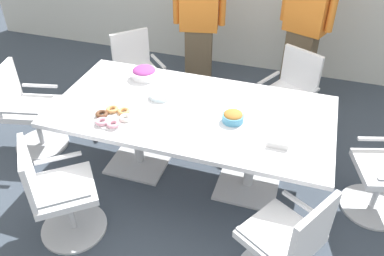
{
  "coord_description": "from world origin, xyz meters",
  "views": [
    {
      "loc": [
        0.87,
        -2.69,
        2.67
      ],
      "look_at": [
        0.0,
        0.0,
        0.55
      ],
      "focal_mm": 37.0,
      "sensor_mm": 36.0,
      "label": 1
    }
  ],
  "objects_px": {
    "office_chair_2": "(58,196)",
    "snack_bowl_pretzels": "(233,117)",
    "office_chair_5": "(289,99)",
    "snack_bowl_candy_mix": "(144,73)",
    "office_chair_3": "(285,246)",
    "donut_platter": "(113,117)",
    "conference_table": "(192,121)",
    "person_standing_0": "(199,23)",
    "plate_stack": "(160,95)",
    "office_chair_0": "(138,78)",
    "napkin_pile": "(279,140)",
    "person_standing_1": "(305,23)",
    "office_chair_1": "(29,113)"
  },
  "relations": [
    {
      "from": "conference_table",
      "to": "person_standing_0",
      "type": "relative_size",
      "value": 1.42
    },
    {
      "from": "person_standing_0",
      "to": "snack_bowl_candy_mix",
      "type": "height_order",
      "value": "person_standing_0"
    },
    {
      "from": "office_chair_3",
      "to": "donut_platter",
      "type": "distance_m",
      "value": 1.68
    },
    {
      "from": "conference_table",
      "to": "snack_bowl_candy_mix",
      "type": "bearing_deg",
      "value": 147.78
    },
    {
      "from": "office_chair_5",
      "to": "person_standing_1",
      "type": "height_order",
      "value": "person_standing_1"
    },
    {
      "from": "office_chair_1",
      "to": "napkin_pile",
      "type": "height_order",
      "value": "office_chair_1"
    },
    {
      "from": "office_chair_0",
      "to": "napkin_pile",
      "type": "xyz_separation_m",
      "value": [
        1.73,
        -1.14,
        0.37
      ]
    },
    {
      "from": "person_standing_1",
      "to": "napkin_pile",
      "type": "xyz_separation_m",
      "value": [
        0.0,
        -1.87,
        -0.22
      ]
    },
    {
      "from": "conference_table",
      "to": "snack_bowl_candy_mix",
      "type": "relative_size",
      "value": 9.56
    },
    {
      "from": "person_standing_1",
      "to": "snack_bowl_pretzels",
      "type": "xyz_separation_m",
      "value": [
        -0.4,
        -1.7,
        -0.2
      ]
    },
    {
      "from": "conference_table",
      "to": "donut_platter",
      "type": "height_order",
      "value": "donut_platter"
    },
    {
      "from": "office_chair_2",
      "to": "office_chair_3",
      "type": "xyz_separation_m",
      "value": [
        1.74,
        0.07,
        0.0
      ]
    },
    {
      "from": "office_chair_5",
      "to": "donut_platter",
      "type": "xyz_separation_m",
      "value": [
        -1.34,
        -1.32,
        0.36
      ]
    },
    {
      "from": "snack_bowl_pretzels",
      "to": "office_chair_5",
      "type": "bearing_deg",
      "value": 69.85
    },
    {
      "from": "office_chair_5",
      "to": "person_standing_0",
      "type": "height_order",
      "value": "person_standing_0"
    },
    {
      "from": "plate_stack",
      "to": "napkin_pile",
      "type": "height_order",
      "value": "napkin_pile"
    },
    {
      "from": "office_chair_5",
      "to": "snack_bowl_candy_mix",
      "type": "height_order",
      "value": "office_chair_5"
    },
    {
      "from": "office_chair_3",
      "to": "person_standing_1",
      "type": "xyz_separation_m",
      "value": [
        -0.18,
        2.54,
        0.59
      ]
    },
    {
      "from": "office_chair_0",
      "to": "office_chair_3",
      "type": "distance_m",
      "value": 2.64
    },
    {
      "from": "person_standing_1",
      "to": "snack_bowl_pretzels",
      "type": "height_order",
      "value": "person_standing_1"
    },
    {
      "from": "office_chair_2",
      "to": "plate_stack",
      "type": "relative_size",
      "value": 4.63
    },
    {
      "from": "person_standing_1",
      "to": "plate_stack",
      "type": "bearing_deg",
      "value": 75.06
    },
    {
      "from": "conference_table",
      "to": "donut_platter",
      "type": "distance_m",
      "value": 0.69
    },
    {
      "from": "person_standing_1",
      "to": "snack_bowl_pretzels",
      "type": "distance_m",
      "value": 1.76
    },
    {
      "from": "snack_bowl_candy_mix",
      "to": "plate_stack",
      "type": "height_order",
      "value": "snack_bowl_candy_mix"
    },
    {
      "from": "office_chair_1",
      "to": "napkin_pile",
      "type": "bearing_deg",
      "value": 73.81
    },
    {
      "from": "office_chair_2",
      "to": "plate_stack",
      "type": "height_order",
      "value": "office_chair_2"
    },
    {
      "from": "office_chair_0",
      "to": "donut_platter",
      "type": "relative_size",
      "value": 2.83
    },
    {
      "from": "office_chair_3",
      "to": "person_standing_0",
      "type": "height_order",
      "value": "person_standing_0"
    },
    {
      "from": "office_chair_2",
      "to": "plate_stack",
      "type": "xyz_separation_m",
      "value": [
        0.45,
        1.07,
        0.37
      ]
    },
    {
      "from": "office_chair_2",
      "to": "person_standing_0",
      "type": "distance_m",
      "value": 2.61
    },
    {
      "from": "office_chair_3",
      "to": "snack_bowl_pretzels",
      "type": "height_order",
      "value": "office_chair_3"
    },
    {
      "from": "office_chair_5",
      "to": "snack_bowl_candy_mix",
      "type": "distance_m",
      "value": 1.55
    },
    {
      "from": "office_chair_5",
      "to": "snack_bowl_candy_mix",
      "type": "bearing_deg",
      "value": 51.12
    },
    {
      "from": "office_chair_1",
      "to": "office_chair_3",
      "type": "bearing_deg",
      "value": 60.13
    },
    {
      "from": "donut_platter",
      "to": "office_chair_3",
      "type": "bearing_deg",
      "value": -20.16
    },
    {
      "from": "snack_bowl_pretzels",
      "to": "plate_stack",
      "type": "xyz_separation_m",
      "value": [
        -0.7,
        0.16,
        -0.03
      ]
    },
    {
      "from": "office_chair_1",
      "to": "office_chair_2",
      "type": "xyz_separation_m",
      "value": [
        0.92,
        -0.9,
        0.0
      ]
    },
    {
      "from": "person_standing_1",
      "to": "snack_bowl_candy_mix",
      "type": "bearing_deg",
      "value": 62.85
    },
    {
      "from": "conference_table",
      "to": "office_chair_1",
      "type": "height_order",
      "value": "office_chair_1"
    },
    {
      "from": "office_chair_0",
      "to": "office_chair_3",
      "type": "bearing_deg",
      "value": 90.91
    },
    {
      "from": "office_chair_2",
      "to": "conference_table",
      "type": "bearing_deg",
      "value": 103.22
    },
    {
      "from": "snack_bowl_candy_mix",
      "to": "napkin_pile",
      "type": "relative_size",
      "value": 1.59
    },
    {
      "from": "snack_bowl_pretzels",
      "to": "office_chair_2",
      "type": "bearing_deg",
      "value": -141.5
    },
    {
      "from": "office_chair_2",
      "to": "snack_bowl_pretzels",
      "type": "distance_m",
      "value": 1.52
    },
    {
      "from": "napkin_pile",
      "to": "office_chair_2",
      "type": "bearing_deg",
      "value": -154.42
    },
    {
      "from": "conference_table",
      "to": "snack_bowl_pretzels",
      "type": "height_order",
      "value": "snack_bowl_pretzels"
    },
    {
      "from": "snack_bowl_pretzels",
      "to": "napkin_pile",
      "type": "distance_m",
      "value": 0.44
    },
    {
      "from": "person_standing_0",
      "to": "office_chair_3",
      "type": "bearing_deg",
      "value": 107.67
    },
    {
      "from": "donut_platter",
      "to": "plate_stack",
      "type": "relative_size",
      "value": 1.64
    }
  ]
}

